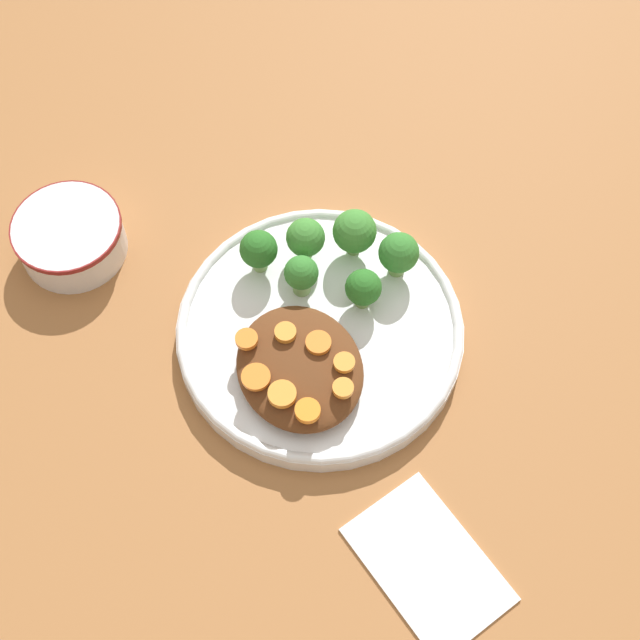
% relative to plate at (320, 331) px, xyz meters
% --- Properties ---
extents(ground_plane, '(4.00, 4.00, 0.00)m').
position_rel_plate_xyz_m(ground_plane, '(0.00, 0.00, -0.01)').
color(ground_plane, '#9E6638').
extents(plate, '(0.28, 0.28, 0.02)m').
position_rel_plate_xyz_m(plate, '(0.00, 0.00, 0.00)').
color(plate, white).
rests_on(plate, ground_plane).
extents(dip_bowl, '(0.11, 0.11, 0.04)m').
position_rel_plate_xyz_m(dip_bowl, '(-0.19, -0.19, 0.01)').
color(dip_bowl, silver).
rests_on(dip_bowl, ground_plane).
extents(stew_mound, '(0.13, 0.11, 0.03)m').
position_rel_plate_xyz_m(stew_mound, '(0.04, -0.04, 0.02)').
color(stew_mound, '#5B3319').
rests_on(stew_mound, plate).
extents(broccoli_floret_0, '(0.04, 0.04, 0.05)m').
position_rel_plate_xyz_m(broccoli_floret_0, '(-0.08, 0.02, 0.04)').
color(broccoli_floret_0, '#759E51').
rests_on(broccoli_floret_0, plate).
extents(broccoli_floret_1, '(0.04, 0.04, 0.05)m').
position_rel_plate_xyz_m(broccoli_floret_1, '(-0.01, 0.05, 0.03)').
color(broccoli_floret_1, '#759E51').
rests_on(broccoli_floret_1, plate).
extents(broccoli_floret_2, '(0.04, 0.04, 0.06)m').
position_rel_plate_xyz_m(broccoli_floret_2, '(-0.07, 0.07, 0.04)').
color(broccoli_floret_2, '#7FA85B').
rests_on(broccoli_floret_2, plate).
extents(broccoli_floret_3, '(0.04, 0.04, 0.05)m').
position_rel_plate_xyz_m(broccoli_floret_3, '(-0.09, -0.03, 0.04)').
color(broccoli_floret_3, '#7FA85B').
rests_on(broccoli_floret_3, plate).
extents(broccoli_floret_4, '(0.04, 0.04, 0.05)m').
position_rel_plate_xyz_m(broccoli_floret_4, '(-0.03, 0.09, 0.04)').
color(broccoli_floret_4, '#759E51').
rests_on(broccoli_floret_4, plate).
extents(broccoli_floret_5, '(0.03, 0.03, 0.05)m').
position_rel_plate_xyz_m(broccoli_floret_5, '(-0.05, -0.00, 0.03)').
color(broccoli_floret_5, '#7FA85B').
rests_on(broccoli_floret_5, plate).
extents(carrot_slice_0, '(0.02, 0.02, 0.01)m').
position_rel_plate_xyz_m(carrot_slice_0, '(0.03, -0.01, 0.04)').
color(carrot_slice_0, orange).
rests_on(carrot_slice_0, stew_mound).
extents(carrot_slice_1, '(0.02, 0.02, 0.01)m').
position_rel_plate_xyz_m(carrot_slice_1, '(0.01, -0.04, 0.04)').
color(carrot_slice_1, orange).
rests_on(carrot_slice_1, stew_mound).
extents(carrot_slice_2, '(0.02, 0.02, 0.01)m').
position_rel_plate_xyz_m(carrot_slice_2, '(0.00, -0.07, 0.04)').
color(carrot_slice_2, orange).
rests_on(carrot_slice_2, stew_mound).
extents(carrot_slice_3, '(0.02, 0.02, 0.01)m').
position_rel_plate_xyz_m(carrot_slice_3, '(0.06, -0.00, 0.04)').
color(carrot_slice_3, orange).
rests_on(carrot_slice_3, stew_mound).
extents(carrot_slice_4, '(0.03, 0.03, 0.01)m').
position_rel_plate_xyz_m(carrot_slice_4, '(0.06, -0.06, 0.04)').
color(carrot_slice_4, orange).
rests_on(carrot_slice_4, stew_mound).
extents(carrot_slice_5, '(0.02, 0.02, 0.01)m').
position_rel_plate_xyz_m(carrot_slice_5, '(0.08, -0.01, 0.04)').
color(carrot_slice_5, orange).
rests_on(carrot_slice_5, stew_mound).
extents(carrot_slice_6, '(0.03, 0.03, 0.00)m').
position_rel_plate_xyz_m(carrot_slice_6, '(0.04, -0.08, 0.04)').
color(carrot_slice_6, orange).
rests_on(carrot_slice_6, stew_mound).
extents(carrot_slice_7, '(0.02, 0.02, 0.01)m').
position_rel_plate_xyz_m(carrot_slice_7, '(0.09, -0.05, 0.04)').
color(carrot_slice_7, orange).
rests_on(carrot_slice_7, stew_mound).
extents(napkin, '(0.15, 0.12, 0.01)m').
position_rel_plate_xyz_m(napkin, '(0.24, -0.00, -0.01)').
color(napkin, white).
rests_on(napkin, ground_plane).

